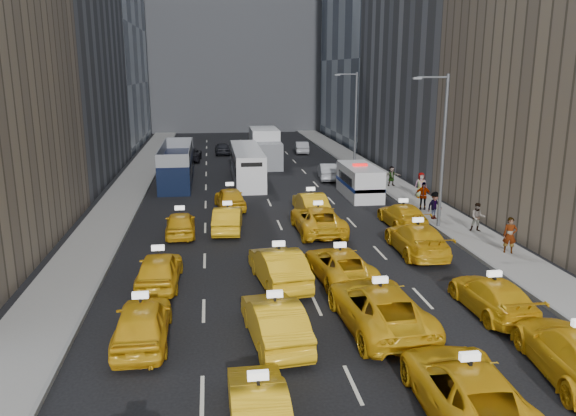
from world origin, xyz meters
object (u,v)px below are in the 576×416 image
Objects in this scene: taxi_2 at (467,389)px; box_truck at (265,148)px; nypd_van at (359,182)px; taxi_1 at (258,407)px; pedestrian_0 at (510,235)px; double_decker at (177,165)px; city_bus at (247,165)px.

taxi_2 is 41.99m from box_truck.
box_truck reaches higher than nypd_van.
taxi_1 is 2.28× the size of pedestrian_0.
box_truck is 30.91m from pedestrian_0.
taxi_1 is 0.77× the size of taxi_2.
pedestrian_0 reaches higher than taxi_2.
taxi_2 is 0.51× the size of double_decker.
pedestrian_0 is (8.16, 12.56, 0.31)m from taxi_2.
city_bus is (-3.72, 33.89, 0.64)m from taxi_2.
nypd_van reaches higher than taxi_1.
nypd_van is 10.55m from city_bus.
taxi_1 is at bearing -107.82° from nypd_van.
taxi_1 is at bearing 1.55° from taxi_2.
taxi_2 is 0.94× the size of nypd_van.
taxi_1 is 0.53× the size of box_truck.
taxi_2 is 0.49× the size of city_bus.
box_truck reaches higher than taxi_2.
taxi_2 is 14.99m from pedestrian_0.
pedestrian_0 is at bearing -72.05° from nypd_van.
box_truck is (-5.55, 15.07, 0.62)m from nypd_van.
double_decker is at bearing -141.04° from box_truck.
taxi_2 is at bearing -93.29° from box_truck.
double_decker reaches higher than taxi_2.
nypd_van is 0.74× the size of box_truck.
double_decker is (-3.84, 33.99, 0.85)m from taxi_1.
double_decker is at bearing 171.32° from city_bus.
pedestrian_0 is (11.88, -21.33, -0.33)m from city_bus.
pedestrian_0 is (17.70, -21.48, -0.47)m from double_decker.
double_decker reaches higher than nypd_van.
double_decker is 5.82m from city_bus.
taxi_2 is at bearing -99.36° from pedestrian_0.
taxi_1 is at bearing -101.06° from box_truck.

